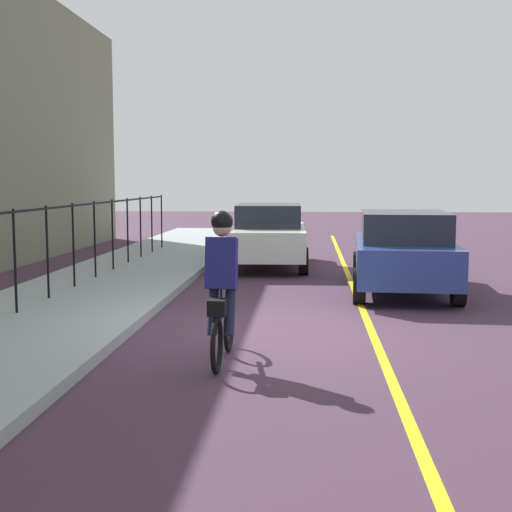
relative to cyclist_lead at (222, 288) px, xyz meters
The scene contains 7 objects.
ground_plane 2.12m from the cyclist_lead, 10.09° to the right, with size 80.00×80.00×0.00m, color #422C3D.
lane_line_centre 2.85m from the cyclist_lead, 45.73° to the right, with size 36.00×0.12×0.01m, color yellow.
sidewalk 3.69m from the cyclist_lead, 58.37° to the left, with size 40.00×3.20×0.15m, color #929C9B.
iron_fence 4.52m from the cyclist_lead, 50.19° to the left, with size 20.24×0.04×1.60m.
cyclist_lead is the anchor object (origin of this frame).
patrol_sedan 6.32m from the cyclist_lead, 26.82° to the right, with size 4.50×2.14×1.58m.
parked_sedan_rear 9.60m from the cyclist_lead, ahead, with size 4.45×2.02×1.58m.
Camera 1 is at (-10.07, -0.69, 2.17)m, focal length 49.49 mm.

